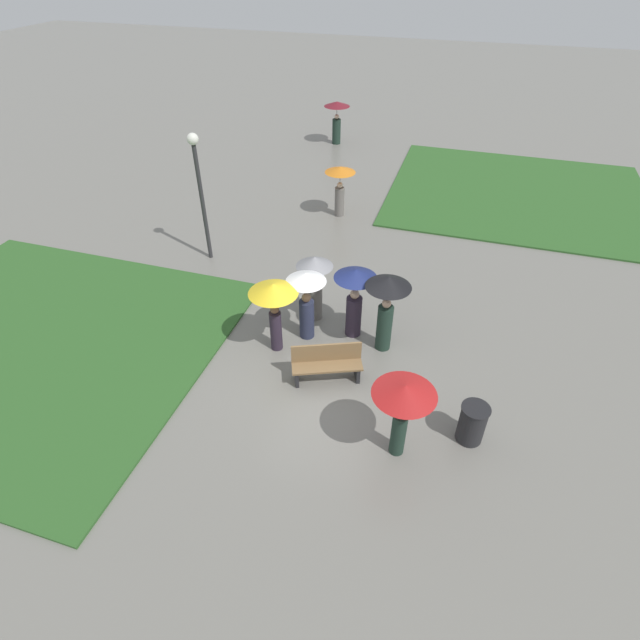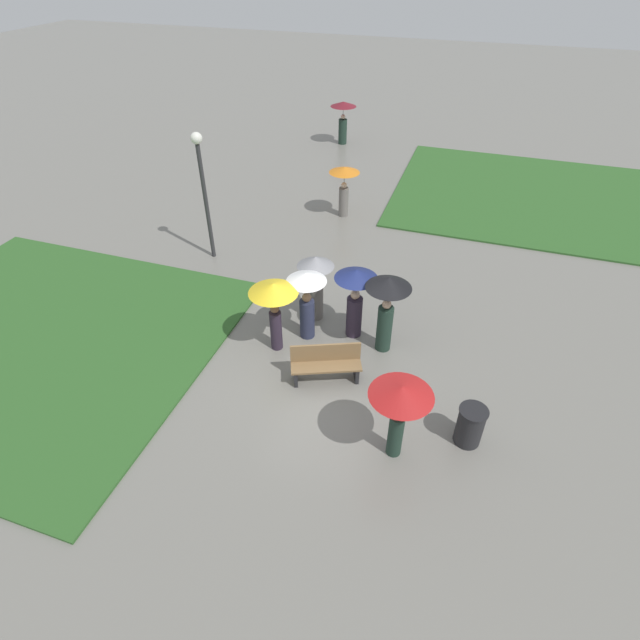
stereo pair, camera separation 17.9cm
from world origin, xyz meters
name	(u,v)px [view 1 (the left image)]	position (x,y,z in m)	size (l,w,h in m)	color
ground_plane	(323,369)	(0.00, 0.00, 0.00)	(90.00, 90.00, 0.00)	slate
lawn_patch_near	(32,343)	(-7.03, -1.29, 0.03)	(8.89, 7.98, 0.06)	#2D5B26
lawn_patch_far	(518,194)	(4.32, 11.42, 0.03)	(9.47, 8.37, 0.06)	#2D5B26
park_bench	(327,363)	(0.17, -0.26, 0.46)	(1.60, 0.99, 0.90)	brown
lamp_post	(199,180)	(-4.76, 3.75, 2.48)	(0.32, 0.32, 3.78)	#2D2D30
trash_bin	(472,423)	(3.35, -1.04, 0.44)	(0.56, 0.56, 0.87)	#232326
crowd_person_grey	(315,278)	(-0.77, 1.83, 1.21)	(0.92, 0.92, 1.81)	slate
crowd_person_black	(387,298)	(1.16, 1.16, 1.45)	(1.04, 1.04, 2.04)	#1E3328
crowd_person_yellow	(274,298)	(-1.27, 0.38, 1.47)	(1.13, 1.13, 1.85)	#2D2333
crowd_person_navy	(355,291)	(0.35, 1.45, 1.28)	(1.02, 1.02, 1.89)	#2D2333
crowd_person_white	(306,295)	(-0.72, 1.03, 1.23)	(0.95, 0.95, 1.84)	#282D47
crowd_person_red	(403,401)	(2.03, -1.77, 1.41)	(1.17, 1.17, 1.78)	#1E3328
lone_walker_far_path	(340,181)	(-1.74, 7.71, 1.25)	(1.04, 1.04, 1.76)	slate
lone_walker_mid_plaza	(337,114)	(-3.89, 14.94, 1.33)	(1.18, 1.18, 1.88)	#1E3328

